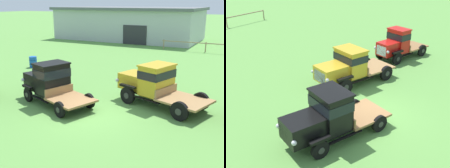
# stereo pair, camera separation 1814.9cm
# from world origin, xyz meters

# --- Properties ---
(ground_plane) EXTENTS (240.00, 240.00, 0.00)m
(ground_plane) POSITION_xyz_m (0.00, 0.00, 0.00)
(ground_plane) COLOR #5B9342
(vintage_truck_second_in_line) EXTENTS (5.10, 3.17, 2.19)m
(vintage_truck_second_in_line) POSITION_xyz_m (-2.77, 0.64, 1.13)
(vintage_truck_second_in_line) COLOR black
(vintage_truck_second_in_line) RESTS_ON ground
(vintage_truck_midrow_center) EXTENTS (5.37, 3.34, 2.16)m
(vintage_truck_midrow_center) POSITION_xyz_m (2.21, 2.94, 1.14)
(vintage_truck_midrow_center) COLOR black
(vintage_truck_midrow_center) RESTS_ON ground
(vintage_truck_far_side) EXTENTS (4.70, 2.74, 2.26)m
(vintage_truck_far_side) POSITION_xyz_m (7.78, 2.39, 1.14)
(vintage_truck_far_side) COLOR black
(vintage_truck_far_side) RESTS_ON ground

